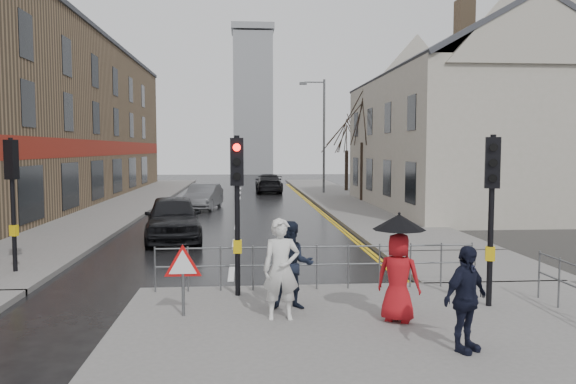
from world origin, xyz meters
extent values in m
plane|color=black|center=(0.00, 0.00, 0.00)|extent=(120.00, 120.00, 0.00)
cube|color=#605E5B|center=(3.00, -3.50, 0.07)|extent=(10.00, 9.00, 0.14)
cube|color=#605E5B|center=(-6.50, 23.00, 0.07)|extent=(4.00, 44.00, 0.14)
cube|color=#605E5B|center=(6.50, 25.00, 0.07)|extent=(4.00, 40.00, 0.14)
cube|color=#605E5B|center=(6.50, 3.00, 0.07)|extent=(4.00, 4.20, 0.14)
cube|color=brown|center=(-12.00, 22.00, 5.00)|extent=(8.00, 42.00, 10.00)
cube|color=#B7AEA0|center=(12.00, 18.00, 3.50)|extent=(9.00, 16.00, 7.00)
cube|color=brown|center=(10.50, 14.00, 9.20)|extent=(0.70, 0.90, 1.80)
cube|color=brown|center=(13.20, 22.00, 9.20)|extent=(0.70, 0.90, 1.80)
cube|color=gray|center=(1.50, 62.00, 9.00)|extent=(5.00, 5.00, 18.00)
cylinder|color=black|center=(0.20, 0.20, 1.84)|extent=(0.11, 0.11, 3.40)
cube|color=black|center=(0.20, 0.20, 2.99)|extent=(0.28, 0.22, 1.00)
cylinder|color=#FF0C07|center=(0.20, 0.06, 3.29)|extent=(0.16, 0.04, 0.16)
cylinder|color=black|center=(0.20, 0.06, 2.99)|extent=(0.16, 0.04, 0.16)
cylinder|color=black|center=(0.20, 0.06, 2.69)|extent=(0.16, 0.04, 0.16)
cube|color=gold|center=(0.20, 0.20, 1.19)|extent=(0.18, 0.14, 0.28)
cylinder|color=black|center=(5.20, -1.00, 1.84)|extent=(0.11, 0.11, 3.40)
cube|color=black|center=(5.20, -1.00, 2.99)|extent=(0.34, 0.30, 1.00)
cylinder|color=black|center=(5.15, -1.13, 3.29)|extent=(0.16, 0.09, 0.16)
cylinder|color=black|center=(5.15, -1.13, 2.99)|extent=(0.16, 0.09, 0.16)
cylinder|color=black|center=(5.15, -1.13, 2.69)|extent=(0.16, 0.09, 0.16)
cube|color=gold|center=(5.20, -1.00, 1.19)|extent=(0.22, 0.19, 0.28)
cylinder|color=black|center=(-5.50, 3.00, 1.84)|extent=(0.11, 0.11, 3.40)
cube|color=black|center=(-5.50, 3.00, 2.99)|extent=(0.34, 0.30, 1.00)
cylinder|color=black|center=(-5.45, 3.13, 3.29)|extent=(0.16, 0.09, 0.16)
cylinder|color=black|center=(-5.45, 3.13, 2.99)|extent=(0.16, 0.09, 0.16)
cylinder|color=black|center=(-5.45, 3.13, 2.69)|extent=(0.16, 0.09, 0.16)
cube|color=gold|center=(-5.50, 3.00, 1.19)|extent=(0.22, 0.19, 0.28)
cylinder|color=#595B5E|center=(-1.60, 0.60, 0.64)|extent=(0.04, 0.04, 1.00)
cylinder|color=#595B5E|center=(5.50, 0.60, 0.64)|extent=(0.04, 0.04, 1.00)
cylinder|color=#595B5E|center=(1.95, 0.60, 1.09)|extent=(7.10, 0.04, 0.04)
cylinder|color=#595B5E|center=(1.95, 0.60, 0.69)|extent=(7.10, 0.04, 0.04)
cylinder|color=#595B5E|center=(6.50, -0.50, 0.64)|extent=(0.04, 0.04, 1.00)
cylinder|color=#595B5E|center=(-0.80, -1.20, 0.56)|extent=(0.06, 0.06, 0.85)
cylinder|color=red|center=(-0.80, -1.20, 1.09)|extent=(0.80, 0.03, 0.80)
cylinder|color=white|center=(-0.80, -1.22, 1.09)|extent=(0.60, 0.03, 0.60)
cylinder|color=#595B5E|center=(6.00, 28.00, 4.14)|extent=(0.16, 0.16, 8.00)
cylinder|color=#595B5E|center=(5.30, 28.00, 7.94)|extent=(1.40, 0.10, 0.10)
cube|color=#595B5E|center=(4.50, 28.00, 7.84)|extent=(0.50, 0.25, 0.18)
cylinder|color=black|center=(7.50, 22.00, 1.89)|extent=(0.26, 0.26, 3.50)
cylinder|color=black|center=(8.00, 30.00, 1.64)|extent=(0.26, 0.26, 3.00)
imported|color=silver|center=(1.01, -1.55, 1.07)|extent=(0.68, 0.45, 1.86)
imported|color=black|center=(1.27, -0.92, 1.00)|extent=(0.85, 0.67, 1.72)
imported|color=#AA131A|center=(3.11, -1.85, 0.95)|extent=(0.94, 0.83, 1.62)
cylinder|color=black|center=(3.11, -1.85, 1.05)|extent=(0.02, 0.02, 1.82)
cone|color=black|center=(3.11, -1.85, 1.96)|extent=(0.96, 0.96, 0.28)
imported|color=black|center=(3.73, -3.41, 0.96)|extent=(1.03, 0.86, 1.65)
imported|color=black|center=(-2.20, 8.51, 0.81)|extent=(2.50, 4.95, 1.61)
imported|color=#4F5054|center=(-1.87, 18.84, 0.68)|extent=(2.00, 4.29, 1.36)
imported|color=black|center=(2.15, 30.03, 0.70)|extent=(2.00, 4.85, 1.41)
camera|label=1|loc=(0.36, -11.63, 3.26)|focal=35.00mm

